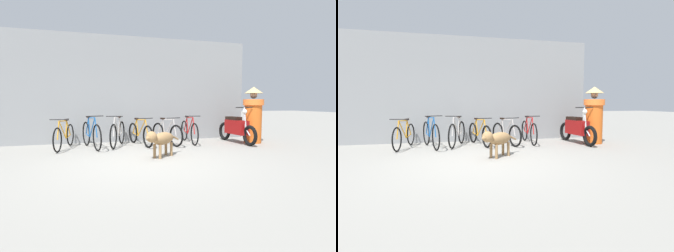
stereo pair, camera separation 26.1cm
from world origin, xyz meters
The scene contains 11 objects.
ground_plane centered at (0.00, 0.00, 0.00)m, with size 60.00×60.00×0.00m, color gray.
shop_wall_back centered at (0.00, 3.30, 1.67)m, with size 8.33×0.20×3.35m.
bicycle_0 centered at (-1.79, 2.31, 0.35)m, with size 0.50×1.70×0.83m.
bicycle_1 centered at (-1.08, 2.20, 0.38)m, with size 0.59×1.67×0.91m.
bicycle_2 centered at (-0.35, 2.36, 0.37)m, with size 0.62×1.58×0.89m.
bicycle_3 centered at (0.30, 2.34, 0.34)m, with size 0.55×1.66×0.82m.
bicycle_4 centered at (1.07, 2.22, 0.34)m, with size 0.61×1.53×0.83m.
bicycle_5 centered at (1.84, 2.37, 0.36)m, with size 0.46×1.72×0.87m.
motorcycle centered at (3.26, 1.97, 0.45)m, with size 0.58×1.93×1.13m.
stray_dog centered at (0.46, 0.49, 0.43)m, with size 1.01×0.85×0.63m.
person_in_robes centered at (3.77, 1.86, 0.88)m, with size 0.68×0.68×1.74m.
Camera 2 is at (-0.75, -5.31, 1.25)m, focal length 28.00 mm.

